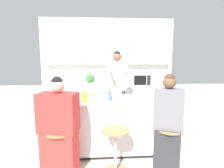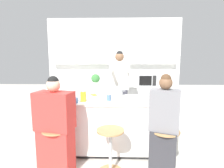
{
  "view_description": "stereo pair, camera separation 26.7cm",
  "coord_description": "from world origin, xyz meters",
  "px_view_note": "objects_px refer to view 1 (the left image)",
  "views": [
    {
      "loc": [
        -0.18,
        -2.93,
        1.57
      ],
      "look_at": [
        0.0,
        0.08,
        1.15
      ],
      "focal_mm": 28.0,
      "sensor_mm": 36.0,
      "label": 1
    },
    {
      "loc": [
        0.08,
        -2.94,
        1.57
      ],
      "look_at": [
        0.0,
        0.08,
        1.15
      ],
      "focal_mm": 28.0,
      "sensor_mm": 36.0,
      "label": 2
    }
  ],
  "objects_px": {
    "fruit_bowl": "(144,97)",
    "coffee_cup_far": "(110,98)",
    "bar_stool_center": "(116,150)",
    "person_wrapped_blanket": "(59,131)",
    "bar_stool_rightmost": "(168,148)",
    "person_seated_near": "(167,129)",
    "cooking_pot": "(116,93)",
    "coffee_cup_near": "(77,101)",
    "microwave": "(140,80)",
    "kitchen_island": "(112,124)",
    "banana_bunch": "(93,95)",
    "juice_carton": "(84,97)",
    "potted_plant": "(90,79)",
    "bar_stool_leftmost": "(61,151)",
    "person_cooking": "(117,93)"
  },
  "relations": [
    {
      "from": "kitchen_island",
      "to": "microwave",
      "type": "height_order",
      "value": "microwave"
    },
    {
      "from": "person_wrapped_blanket",
      "to": "person_seated_near",
      "type": "distance_m",
      "value": 1.46
    },
    {
      "from": "kitchen_island",
      "to": "person_wrapped_blanket",
      "type": "relative_size",
      "value": 1.35
    },
    {
      "from": "kitchen_island",
      "to": "person_cooking",
      "type": "distance_m",
      "value": 0.77
    },
    {
      "from": "person_wrapped_blanket",
      "to": "microwave",
      "type": "height_order",
      "value": "person_wrapped_blanket"
    },
    {
      "from": "cooking_pot",
      "to": "coffee_cup_near",
      "type": "bearing_deg",
      "value": -142.78
    },
    {
      "from": "bar_stool_center",
      "to": "coffee_cup_near",
      "type": "relative_size",
      "value": 6.01
    },
    {
      "from": "bar_stool_leftmost",
      "to": "fruit_bowl",
      "type": "xyz_separation_m",
      "value": [
        1.26,
        0.62,
        0.59
      ]
    },
    {
      "from": "bar_stool_leftmost",
      "to": "person_wrapped_blanket",
      "type": "xyz_separation_m",
      "value": [
        -0.01,
        0.01,
        0.29
      ]
    },
    {
      "from": "potted_plant",
      "to": "coffee_cup_near",
      "type": "bearing_deg",
      "value": -92.08
    },
    {
      "from": "person_seated_near",
      "to": "cooking_pot",
      "type": "relative_size",
      "value": 4.44
    },
    {
      "from": "microwave",
      "to": "coffee_cup_near",
      "type": "bearing_deg",
      "value": -126.17
    },
    {
      "from": "bar_stool_center",
      "to": "coffee_cup_far",
      "type": "bearing_deg",
      "value": 94.42
    },
    {
      "from": "bar_stool_center",
      "to": "person_wrapped_blanket",
      "type": "xyz_separation_m",
      "value": [
        -0.75,
        0.01,
        0.29
      ]
    },
    {
      "from": "person_seated_near",
      "to": "cooking_pot",
      "type": "bearing_deg",
      "value": 144.64
    },
    {
      "from": "person_seated_near",
      "to": "microwave",
      "type": "xyz_separation_m",
      "value": [
        0.14,
        2.33,
        0.41
      ]
    },
    {
      "from": "bar_stool_center",
      "to": "bar_stool_rightmost",
      "type": "relative_size",
      "value": 1.0
    },
    {
      "from": "person_seated_near",
      "to": "banana_bunch",
      "type": "height_order",
      "value": "person_seated_near"
    },
    {
      "from": "bar_stool_leftmost",
      "to": "person_seated_near",
      "type": "distance_m",
      "value": 1.48
    },
    {
      "from": "person_wrapped_blanket",
      "to": "cooking_pot",
      "type": "height_order",
      "value": "person_wrapped_blanket"
    },
    {
      "from": "coffee_cup_near",
      "to": "juice_carton",
      "type": "xyz_separation_m",
      "value": [
        0.1,
        0.11,
        0.03
      ]
    },
    {
      "from": "cooking_pot",
      "to": "banana_bunch",
      "type": "relative_size",
      "value": 2.01
    },
    {
      "from": "bar_stool_leftmost",
      "to": "person_seated_near",
      "type": "bearing_deg",
      "value": 0.29
    },
    {
      "from": "person_wrapped_blanket",
      "to": "banana_bunch",
      "type": "distance_m",
      "value": 1.07
    },
    {
      "from": "bar_stool_center",
      "to": "coffee_cup_near",
      "type": "xyz_separation_m",
      "value": [
        -0.56,
        0.42,
        0.59
      ]
    },
    {
      "from": "bar_stool_rightmost",
      "to": "cooking_pot",
      "type": "xyz_separation_m",
      "value": [
        -0.65,
        0.9,
        0.62
      ]
    },
    {
      "from": "coffee_cup_near",
      "to": "microwave",
      "type": "distance_m",
      "value": 2.39
    },
    {
      "from": "fruit_bowl",
      "to": "coffee_cup_near",
      "type": "bearing_deg",
      "value": -169.11
    },
    {
      "from": "kitchen_island",
      "to": "person_cooking",
      "type": "bearing_deg",
      "value": 77.75
    },
    {
      "from": "coffee_cup_near",
      "to": "juice_carton",
      "type": "bearing_deg",
      "value": 49.04
    },
    {
      "from": "coffee_cup_near",
      "to": "potted_plant",
      "type": "xyz_separation_m",
      "value": [
        0.07,
        1.97,
        0.11
      ]
    },
    {
      "from": "bar_stool_rightmost",
      "to": "fruit_bowl",
      "type": "xyz_separation_m",
      "value": [
        -0.21,
        0.62,
        0.59
      ]
    },
    {
      "from": "cooking_pot",
      "to": "microwave",
      "type": "height_order",
      "value": "microwave"
    },
    {
      "from": "person_seated_near",
      "to": "coffee_cup_near",
      "type": "distance_m",
      "value": 1.37
    },
    {
      "from": "kitchen_island",
      "to": "potted_plant",
      "type": "relative_size",
      "value": 5.97
    },
    {
      "from": "banana_bunch",
      "to": "juice_carton",
      "type": "bearing_deg",
      "value": -104.61
    },
    {
      "from": "bar_stool_rightmost",
      "to": "cooking_pot",
      "type": "relative_size",
      "value": 2.03
    },
    {
      "from": "cooking_pot",
      "to": "fruit_bowl",
      "type": "relative_size",
      "value": 1.82
    },
    {
      "from": "bar_stool_leftmost",
      "to": "potted_plant",
      "type": "xyz_separation_m",
      "value": [
        0.25,
        2.39,
        0.7
      ]
    },
    {
      "from": "fruit_bowl",
      "to": "coffee_cup_far",
      "type": "height_order",
      "value": "coffee_cup_far"
    },
    {
      "from": "bar_stool_rightmost",
      "to": "microwave",
      "type": "relative_size",
      "value": 1.27
    },
    {
      "from": "person_cooking",
      "to": "potted_plant",
      "type": "relative_size",
      "value": 5.66
    },
    {
      "from": "banana_bunch",
      "to": "microwave",
      "type": "distance_m",
      "value": 1.83
    },
    {
      "from": "person_wrapped_blanket",
      "to": "microwave",
      "type": "bearing_deg",
      "value": 66.77
    },
    {
      "from": "coffee_cup_near",
      "to": "bar_stool_rightmost",
      "type": "bearing_deg",
      "value": -17.72
    },
    {
      "from": "juice_carton",
      "to": "microwave",
      "type": "bearing_deg",
      "value": 54.15
    },
    {
      "from": "kitchen_island",
      "to": "fruit_bowl",
      "type": "distance_m",
      "value": 0.72
    },
    {
      "from": "bar_stool_center",
      "to": "coffee_cup_far",
      "type": "distance_m",
      "value": 0.84
    },
    {
      "from": "cooking_pot",
      "to": "coffee_cup_far",
      "type": "xyz_separation_m",
      "value": [
        -0.13,
        -0.31,
        -0.02
      ]
    },
    {
      "from": "cooking_pot",
      "to": "coffee_cup_far",
      "type": "bearing_deg",
      "value": -112.91
    }
  ]
}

